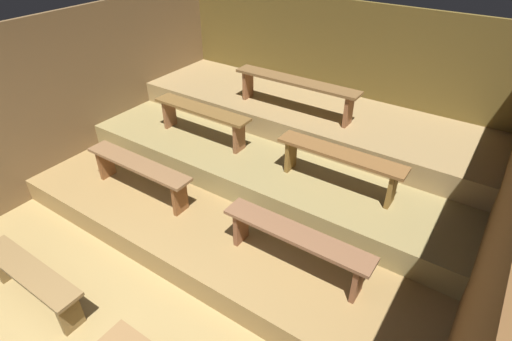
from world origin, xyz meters
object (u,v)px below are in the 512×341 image
Objects in this scene: bench_floor_left at (31,277)px; bench_middle_left at (202,115)px; bench_lower_left at (139,169)px; bench_upper_center at (296,86)px; bench_middle_right at (340,160)px; bench_lower_right at (296,240)px.

bench_middle_left reaches higher than bench_floor_left.
bench_lower_left is 0.85× the size of bench_upper_center.
bench_middle_right is 0.81× the size of bench_upper_center.
bench_middle_left reaches higher than bench_lower_right.
bench_middle_right is (-0.09, 1.13, 0.31)m from bench_lower_right.
bench_lower_left is 1.00× the size of bench_lower_right.
bench_lower_right reaches higher than bench_floor_left.
bench_lower_left is at bearing -94.31° from bench_middle_left.
bench_lower_right is at bearing 38.31° from bench_floor_left.
bench_upper_center reaches higher than bench_middle_right.
bench_lower_right is 2.45m from bench_middle_left.
bench_lower_left is 1.05× the size of bench_middle_right.
bench_middle_left and bench_middle_right have the same top height.
bench_middle_right reaches higher than bench_lower_right.
bench_middle_right is at bearing 0.00° from bench_middle_left.
bench_lower_left and bench_lower_right have the same top height.
bench_lower_left is at bearing 96.33° from bench_floor_left.
bench_lower_right is (2.24, 0.00, 0.00)m from bench_lower_left.
bench_floor_left is 2.64m from bench_lower_right.
bench_floor_left is 0.86× the size of bench_lower_left.
bench_lower_right is (2.06, 1.63, 0.32)m from bench_floor_left.
bench_middle_left is 0.81× the size of bench_upper_center.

